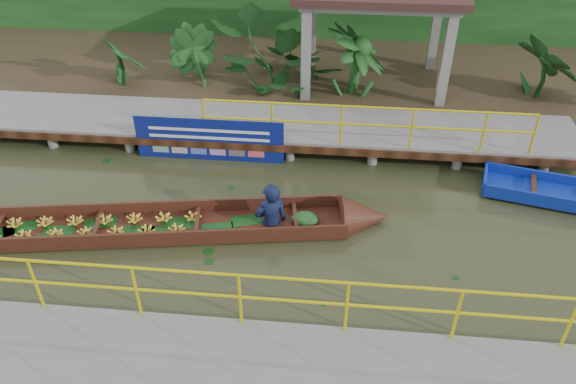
{
  "coord_description": "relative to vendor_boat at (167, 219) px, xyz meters",
  "views": [
    {
      "loc": [
        2.09,
        -8.81,
        7.41
      ],
      "look_at": [
        1.18,
        0.5,
        0.6
      ],
      "focal_mm": 35.0,
      "sensor_mm": 36.0,
      "label": 1
    }
  ],
  "objects": [
    {
      "name": "vendor_boat",
      "position": [
        0.0,
        0.0,
        0.0
      ],
      "size": [
        9.96,
        2.52,
        2.36
      ],
      "rotation": [
        0.0,
        0.0,
        0.16
      ],
      "color": "#3C1E10",
      "rests_on": "ground"
    },
    {
      "name": "tropical_plants",
      "position": [
        3.47,
        5.55,
        0.98
      ],
      "size": [
        14.31,
        1.31,
        1.64
      ],
      "color": "#133C14",
      "rests_on": "ground"
    },
    {
      "name": "blue_banner",
      "position": [
        0.32,
        2.73,
        0.27
      ],
      "size": [
        3.57,
        0.04,
        1.12
      ],
      "color": "navy",
      "rests_on": "ground"
    },
    {
      "name": "ground",
      "position": [
        1.22,
        0.25,
        -0.29
      ],
      "size": [
        80.0,
        80.0,
        0.0
      ],
      "primitive_type": "plane",
      "color": "#2B3118",
      "rests_on": "ground"
    },
    {
      "name": "far_dock",
      "position": [
        1.24,
        3.68,
        0.19
      ],
      "size": [
        16.0,
        2.06,
        1.66
      ],
      "color": "slate",
      "rests_on": "ground"
    },
    {
      "name": "pavilion",
      "position": [
        4.22,
        6.55,
        2.53
      ],
      "size": [
        4.4,
        3.0,
        3.0
      ],
      "color": "slate",
      "rests_on": "ground"
    },
    {
      "name": "land_strip",
      "position": [
        1.22,
        7.75,
        -0.07
      ],
      "size": [
        30.0,
        8.0,
        0.45
      ],
      "primitive_type": "cube",
      "color": "#332A19",
      "rests_on": "ground"
    }
  ]
}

